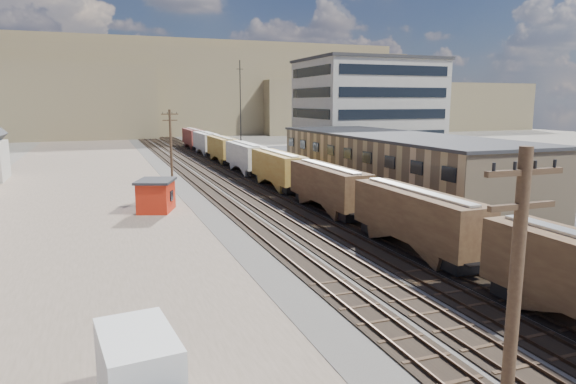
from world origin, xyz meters
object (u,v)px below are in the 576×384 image
object	(u,v)px
utility_pole_south	(511,338)
maintenance_shed	(156,195)
utility_pole_north	(171,145)
freight_train	(260,161)
parked_car_white	(531,213)
parked_car_blue	(339,157)

from	to	relation	value
utility_pole_south	maintenance_shed	world-z (taller)	utility_pole_south
utility_pole_north	maintenance_shed	xyz separation A→B (m)	(-3.89, -16.58, -3.63)
freight_train	parked_car_white	size ratio (longest dim) A/B	24.63
freight_train	parked_car_blue	size ratio (longest dim) A/B	23.40
utility_pole_south	maintenance_shed	distance (m)	43.74
maintenance_shed	utility_pole_south	bearing A→B (deg)	-84.88
utility_pole_south	parked_car_blue	distance (m)	84.47
utility_pole_north	utility_pole_south	bearing A→B (deg)	-90.00
utility_pole_north	maintenance_shed	distance (m)	17.41
utility_pole_north	parked_car_white	world-z (taller)	utility_pole_north
parked_car_white	freight_train	bearing A→B (deg)	111.88
utility_pole_south	parked_car_white	size ratio (longest dim) A/B	2.06
freight_train	parked_car_blue	distance (m)	27.49
utility_pole_south	maintenance_shed	size ratio (longest dim) A/B	1.86
parked_car_blue	utility_pole_north	bearing A→B (deg)	157.23
freight_train	utility_pole_north	distance (m)	12.55
freight_train	parked_car_white	distance (m)	36.93
utility_pole_north	maintenance_shed	bearing A→B (deg)	-103.20
freight_train	parked_car_blue	bearing A→B (deg)	40.09
utility_pole_north	parked_car_white	xyz separation A→B (m)	(28.26, -33.39, -4.50)
parked_car_blue	freight_train	bearing A→B (deg)	169.57
freight_train	utility_pole_south	distance (m)	61.16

